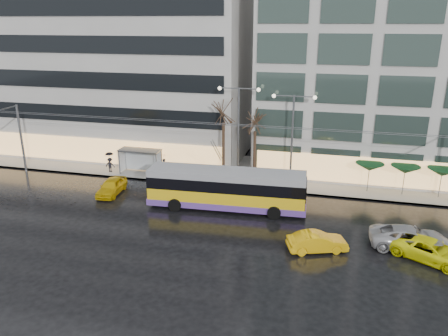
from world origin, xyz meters
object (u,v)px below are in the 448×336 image
(bus_shelter, at_px, (137,155))
(taxi_a, at_px, (112,186))
(trolleybus, at_px, (226,190))
(street_lamp_near, at_px, (239,122))

(bus_shelter, xyz_separation_m, taxi_a, (-0.03, -5.62, -1.25))
(trolleybus, relative_size, street_lamp_near, 1.45)
(street_lamp_near, height_order, taxi_a, street_lamp_near)
(street_lamp_near, distance_m, taxi_a, 13.00)
(bus_shelter, relative_size, taxi_a, 1.01)
(trolleybus, bearing_deg, taxi_a, 176.76)
(trolleybus, xyz_separation_m, bus_shelter, (-10.78, 6.23, 0.33))
(trolleybus, height_order, taxi_a, trolleybus)
(bus_shelter, height_order, taxi_a, bus_shelter)
(trolleybus, xyz_separation_m, street_lamp_near, (-0.40, 6.34, 4.36))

